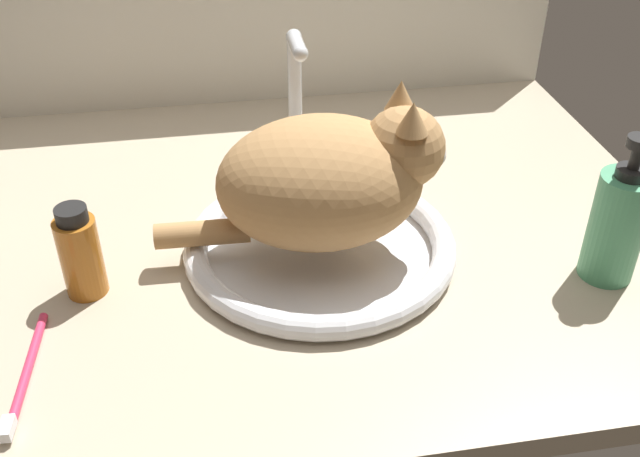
# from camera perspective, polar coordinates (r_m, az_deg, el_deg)

# --- Properties ---
(countertop) EXTENTS (1.08, 0.81, 0.03)m
(countertop) POSITION_cam_1_polar(r_m,az_deg,el_deg) (1.02, -2.90, -0.34)
(countertop) COLOR #B7A88E
(countertop) RESTS_ON ground
(backsplash_wall) EXTENTS (1.08, 0.02, 0.35)m
(backsplash_wall) POSITION_cam_1_polar(r_m,az_deg,el_deg) (1.32, -5.49, 15.82)
(backsplash_wall) COLOR silver
(backsplash_wall) RESTS_ON ground
(sink_basin) EXTENTS (0.35, 0.35, 0.03)m
(sink_basin) POSITION_cam_1_polar(r_m,az_deg,el_deg) (0.94, 0.00, -1.31)
(sink_basin) COLOR white
(sink_basin) RESTS_ON countertop
(faucet) EXTENTS (0.16, 0.09, 0.22)m
(faucet) POSITION_cam_1_polar(r_m,az_deg,el_deg) (1.09, -1.87, 8.09)
(faucet) COLOR silver
(faucet) RESTS_ON countertop
(cat) EXTENTS (0.36, 0.20, 0.19)m
(cat) POSITION_cam_1_polar(r_m,az_deg,el_deg) (0.89, 1.05, 3.95)
(cat) COLOR tan
(cat) RESTS_ON sink_basin
(soap_pump_bottle) EXTENTS (0.07, 0.07, 0.19)m
(soap_pump_bottle) POSITION_cam_1_polar(r_m,az_deg,el_deg) (0.95, 22.07, 0.29)
(soap_pump_bottle) COLOR #4C9E70
(soap_pump_bottle) RESTS_ON countertop
(amber_bottle) EXTENTS (0.05, 0.05, 0.12)m
(amber_bottle) POSITION_cam_1_polar(r_m,az_deg,el_deg) (0.90, -18.12, -1.85)
(amber_bottle) COLOR #B2661E
(amber_bottle) RESTS_ON countertop
(toothbrush) EXTENTS (0.02, 0.18, 0.02)m
(toothbrush) POSITION_cam_1_polar(r_m,az_deg,el_deg) (0.84, -21.92, -10.57)
(toothbrush) COLOR #D83359
(toothbrush) RESTS_ON countertop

